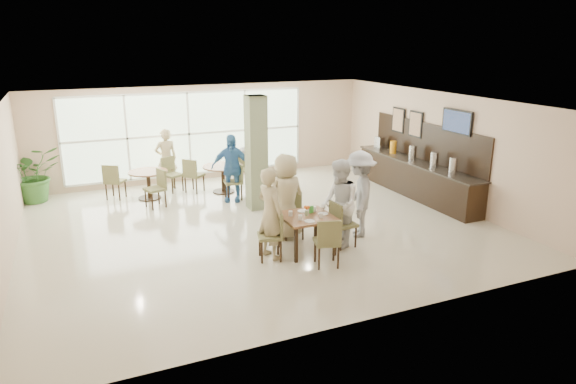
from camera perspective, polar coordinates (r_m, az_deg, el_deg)
name	(u,v)px	position (r m, az deg, el deg)	size (l,w,h in m)	color
ground	(259,225)	(11.73, -3.24, -3.71)	(10.00, 10.00, 0.00)	beige
room_shell	(258,152)	(11.25, -3.38, 4.44)	(10.00, 10.00, 10.00)	white
window_bank	(189,134)	(15.39, -10.94, 6.35)	(7.00, 0.04, 7.00)	silver
column	(256,153)	(12.55, -3.55, 4.31)	(0.45, 0.45, 2.80)	#63724F
main_table	(307,220)	(10.12, 2.08, -3.12)	(0.98, 0.98, 0.75)	brown
round_table_left	(148,178)	(14.00, -15.26, 1.49)	(1.02, 1.02, 0.75)	brown
round_table_right	(223,172)	(14.19, -7.24, 2.25)	(1.11, 1.11, 0.75)	brown
chairs_main_table	(308,229)	(10.17, 2.28, -4.12)	(2.13, 2.10, 0.95)	brown
chairs_table_left	(148,181)	(14.00, -15.30, 1.14)	(2.15, 1.81, 0.95)	brown
chairs_table_right	(225,175)	(14.24, -7.03, 1.89)	(2.16, 1.73, 0.95)	brown
tabletop_clutter	(308,213)	(10.06, 2.27, -2.33)	(0.77, 0.80, 0.21)	white
buffet_counter	(416,176)	(14.20, 14.04, 1.79)	(0.64, 4.70, 1.95)	black
wall_tv	(457,122)	(13.20, 18.27, 7.43)	(0.06, 1.00, 0.58)	black
framed_art_a	(416,124)	(14.47, 14.00, 7.32)	(0.05, 0.55, 0.70)	black
framed_art_b	(398,120)	(15.11, 12.17, 7.82)	(0.05, 0.55, 0.70)	black
potted_plant	(34,174)	(14.77, -26.40, 1.77)	(1.30, 1.30, 1.45)	#376F2C
teen_left	(270,213)	(9.77, -1.97, -2.37)	(0.66, 0.43, 1.80)	tan
teen_far	(286,196)	(10.75, -0.22, -0.49)	(0.89, 0.49, 1.82)	tan
teen_right	(339,204)	(10.35, 5.74, -1.32)	(0.87, 0.68, 1.80)	white
teen_standing	(359,194)	(10.96, 7.91, -0.23)	(1.20, 0.69, 1.85)	#9C9C9E
adult_a	(231,168)	(13.31, -6.32, 2.67)	(1.03, 0.59, 1.77)	teal
adult_b	(255,158)	(14.31, -3.69, 3.84)	(1.68, 0.73, 1.82)	white
adult_standing	(166,159)	(14.77, -13.38, 3.60)	(0.62, 0.41, 1.71)	tan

